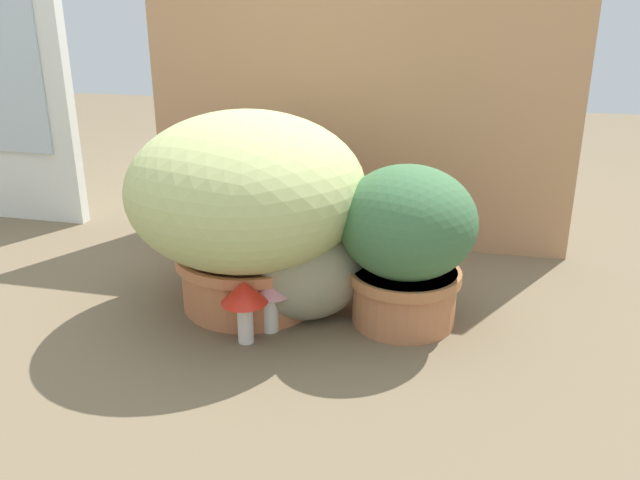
% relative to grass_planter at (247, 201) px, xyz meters
% --- Properties ---
extents(ground_plane, '(6.00, 6.00, 0.00)m').
position_rel_grass_planter_xyz_m(ground_plane, '(0.03, -0.10, -0.25)').
color(ground_plane, brown).
extents(cardboard_backdrop, '(1.20, 0.03, 0.72)m').
position_rel_grass_planter_xyz_m(cardboard_backdrop, '(0.16, 0.47, 0.11)').
color(cardboard_backdrop, tan).
rests_on(cardboard_backdrop, ground).
extents(window_panel_white, '(0.38, 0.05, 0.97)m').
position_rel_grass_planter_xyz_m(window_panel_white, '(-0.89, 0.43, 0.24)').
color(window_panel_white, white).
rests_on(window_panel_white, ground).
extents(grass_planter, '(0.53, 0.53, 0.45)m').
position_rel_grass_planter_xyz_m(grass_planter, '(0.00, 0.00, 0.00)').
color(grass_planter, '#C07145').
rests_on(grass_planter, ground).
extents(leafy_planter, '(0.30, 0.30, 0.36)m').
position_rel_grass_planter_xyz_m(leafy_planter, '(0.36, -0.01, -0.06)').
color(leafy_planter, '#B87047').
rests_on(leafy_planter, ground).
extents(cat, '(0.38, 0.28, 0.32)m').
position_rel_grass_planter_xyz_m(cat, '(0.17, -0.03, -0.13)').
color(cat, gray).
rests_on(cat, ground).
extents(mushroom_ornament_pink, '(0.10, 0.10, 0.13)m').
position_rel_grass_planter_xyz_m(mushroom_ornament_pink, '(0.09, -0.12, -0.16)').
color(mushroom_ornament_pink, silver).
rests_on(mushroom_ornament_pink, ground).
extents(mushroom_ornament_red, '(0.10, 0.10, 0.14)m').
position_rel_grass_planter_xyz_m(mushroom_ornament_red, '(0.05, -0.18, -0.15)').
color(mushroom_ornament_red, silver).
rests_on(mushroom_ornament_red, ground).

